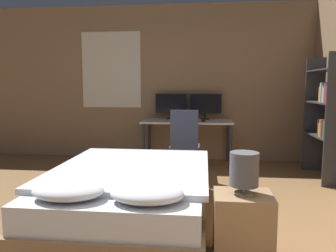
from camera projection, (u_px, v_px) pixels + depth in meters
wall_back at (184, 83)px, 5.77m from camera, size 12.00×0.08×2.70m
bed at (130, 193)px, 3.20m from camera, size 1.50×2.04×0.57m
nightstand at (242, 226)px, 2.44m from camera, size 0.43×0.36×0.50m
bedside_lamp at (244, 170)px, 2.39m from camera, size 0.21×0.21×0.31m
desk at (187, 125)px, 5.45m from camera, size 1.49×0.67×0.73m
monitor_left at (171, 104)px, 5.67m from camera, size 0.55×0.16×0.44m
monitor_right at (205, 105)px, 5.60m from camera, size 0.55×0.16×0.44m
keyboard at (187, 121)px, 5.21m from camera, size 0.35×0.13×0.02m
computer_mouse at (203, 121)px, 5.18m from camera, size 0.07×0.05×0.04m
office_chair at (185, 151)px, 4.69m from camera, size 0.52×0.52×0.97m
bookshelf at (327, 111)px, 4.43m from camera, size 0.28×0.90×1.72m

